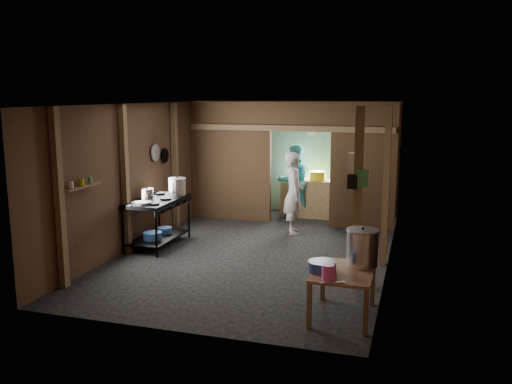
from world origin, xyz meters
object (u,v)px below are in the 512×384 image
(prep_table, at_px, (343,293))
(stove_pot_large, at_px, (177,187))
(pink_bucket, at_px, (328,272))
(gas_range, at_px, (158,222))
(cook, at_px, (294,193))
(yellow_tub, at_px, (317,176))
(stock_pot, at_px, (362,248))

(prep_table, bearing_deg, stove_pot_large, 142.02)
(stove_pot_large, distance_m, pink_bucket, 4.65)
(gas_range, xyz_separation_m, cook, (2.19, 1.61, 0.38))
(gas_range, distance_m, stove_pot_large, 0.80)
(prep_table, height_order, yellow_tub, yellow_tub)
(gas_range, distance_m, prep_table, 4.34)
(stove_pot_large, distance_m, yellow_tub, 3.46)
(prep_table, xyz_separation_m, yellow_tub, (-1.34, 5.43, 0.65))
(gas_range, relative_size, stove_pot_large, 4.37)
(pink_bucket, relative_size, yellow_tub, 0.52)
(yellow_tub, distance_m, cook, 1.59)
(stove_pot_large, relative_size, stock_pot, 0.69)
(pink_bucket, xyz_separation_m, cook, (-1.39, 4.24, 0.13))
(prep_table, bearing_deg, pink_bucket, -108.59)
(gas_range, distance_m, pink_bucket, 4.45)
(yellow_tub, height_order, cook, cook)
(prep_table, relative_size, stock_pot, 2.06)
(prep_table, bearing_deg, gas_range, 148.81)
(gas_range, height_order, stove_pot_large, stove_pot_large)
(stove_pot_large, height_order, pink_bucket, stove_pot_large)
(stove_pot_large, bearing_deg, prep_table, -37.98)
(yellow_tub, bearing_deg, stock_pot, -73.42)
(stock_pot, bearing_deg, pink_bucket, -116.08)
(prep_table, relative_size, stove_pot_large, 2.99)
(stove_pot_large, height_order, stock_pot, stove_pot_large)
(stock_pot, xyz_separation_m, cook, (-1.72, 3.58, -0.01))
(stock_pot, height_order, cook, cook)
(stock_pot, bearing_deg, stove_pot_large, 146.33)
(prep_table, relative_size, cook, 0.62)
(stove_pot_large, relative_size, yellow_tub, 0.96)
(prep_table, distance_m, yellow_tub, 5.63)
(gas_range, xyz_separation_m, pink_bucket, (3.58, -2.63, 0.25))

